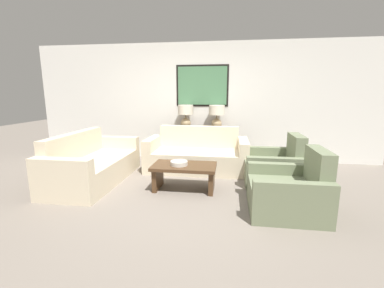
{
  "coord_description": "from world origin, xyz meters",
  "views": [
    {
      "loc": [
        0.62,
        -3.55,
        1.55
      ],
      "look_at": [
        -0.02,
        0.88,
        0.65
      ],
      "focal_mm": 24.0,
      "sensor_mm": 36.0,
      "label": 1
    }
  ],
  "objects_px": {
    "decorative_bowl": "(179,163)",
    "table_lamp_right": "(217,115)",
    "couch_by_side": "(93,165)",
    "table_lamp_left": "(186,115)",
    "armchair_near_camera": "(290,192)",
    "couch_by_back_wall": "(197,156)",
    "coffee_table": "(184,172)",
    "console_table": "(201,146)",
    "armchair_near_back_wall": "(275,167)"
  },
  "relations": [
    {
      "from": "coffee_table",
      "to": "armchair_near_back_wall",
      "type": "relative_size",
      "value": 1.08
    },
    {
      "from": "table_lamp_right",
      "to": "couch_by_back_wall",
      "type": "distance_m",
      "value": 1.08
    },
    {
      "from": "table_lamp_left",
      "to": "armchair_near_back_wall",
      "type": "xyz_separation_m",
      "value": [
        1.78,
        -1.22,
        -0.79
      ]
    },
    {
      "from": "console_table",
      "to": "armchair_near_back_wall",
      "type": "xyz_separation_m",
      "value": [
        1.44,
        -1.22,
        -0.09
      ]
    },
    {
      "from": "couch_by_back_wall",
      "to": "decorative_bowl",
      "type": "xyz_separation_m",
      "value": [
        -0.15,
        -1.15,
        0.16
      ]
    },
    {
      "from": "table_lamp_left",
      "to": "table_lamp_right",
      "type": "bearing_deg",
      "value": 0.0
    },
    {
      "from": "coffee_table",
      "to": "armchair_near_camera",
      "type": "bearing_deg",
      "value": -20.74
    },
    {
      "from": "couch_by_back_wall",
      "to": "armchair_near_camera",
      "type": "bearing_deg",
      "value": -49.68
    },
    {
      "from": "couch_by_side",
      "to": "table_lamp_right",
      "type": "bearing_deg",
      "value": 37.79
    },
    {
      "from": "table_lamp_left",
      "to": "table_lamp_right",
      "type": "relative_size",
      "value": 1.0
    },
    {
      "from": "table_lamp_left",
      "to": "decorative_bowl",
      "type": "relative_size",
      "value": 2.01
    },
    {
      "from": "couch_by_back_wall",
      "to": "coffee_table",
      "type": "distance_m",
      "value": 1.12
    },
    {
      "from": "couch_by_back_wall",
      "to": "coffee_table",
      "type": "xyz_separation_m",
      "value": [
        -0.07,
        -1.12,
        0.01
      ]
    },
    {
      "from": "couch_by_back_wall",
      "to": "armchair_near_back_wall",
      "type": "relative_size",
      "value": 2.13
    },
    {
      "from": "decorative_bowl",
      "to": "armchair_near_back_wall",
      "type": "height_order",
      "value": "armchair_near_back_wall"
    },
    {
      "from": "table_lamp_right",
      "to": "couch_by_side",
      "type": "bearing_deg",
      "value": -142.21
    },
    {
      "from": "console_table",
      "to": "coffee_table",
      "type": "distance_m",
      "value": 1.79
    },
    {
      "from": "table_lamp_left",
      "to": "armchair_near_camera",
      "type": "bearing_deg",
      "value": -52.94
    },
    {
      "from": "table_lamp_right",
      "to": "decorative_bowl",
      "type": "xyz_separation_m",
      "value": [
        -0.49,
        -1.82,
        -0.61
      ]
    },
    {
      "from": "console_table",
      "to": "table_lamp_left",
      "type": "relative_size",
      "value": 2.29
    },
    {
      "from": "coffee_table",
      "to": "decorative_bowl",
      "type": "relative_size",
      "value": 3.7
    },
    {
      "from": "table_lamp_right",
      "to": "armchair_near_back_wall",
      "type": "height_order",
      "value": "table_lamp_right"
    },
    {
      "from": "couch_by_back_wall",
      "to": "armchair_near_camera",
      "type": "xyz_separation_m",
      "value": [
        1.44,
        -1.69,
        -0.02
      ]
    },
    {
      "from": "coffee_table",
      "to": "armchair_near_back_wall",
      "type": "xyz_separation_m",
      "value": [
        1.5,
        0.57,
        -0.02
      ]
    },
    {
      "from": "console_table",
      "to": "table_lamp_right",
      "type": "distance_m",
      "value": 0.78
    },
    {
      "from": "decorative_bowl",
      "to": "table_lamp_right",
      "type": "bearing_deg",
      "value": 74.85
    },
    {
      "from": "couch_by_side",
      "to": "coffee_table",
      "type": "xyz_separation_m",
      "value": [
        1.68,
        -0.17,
        0.01
      ]
    },
    {
      "from": "table_lamp_left",
      "to": "armchair_near_camera",
      "type": "distance_m",
      "value": 3.06
    },
    {
      "from": "couch_by_back_wall",
      "to": "couch_by_side",
      "type": "height_order",
      "value": "same"
    },
    {
      "from": "console_table",
      "to": "couch_by_side",
      "type": "bearing_deg",
      "value": -137.08
    },
    {
      "from": "table_lamp_left",
      "to": "couch_by_side",
      "type": "bearing_deg",
      "value": -130.74
    },
    {
      "from": "table_lamp_right",
      "to": "coffee_table",
      "type": "bearing_deg",
      "value": -103.06
    },
    {
      "from": "table_lamp_left",
      "to": "couch_by_back_wall",
      "type": "height_order",
      "value": "table_lamp_left"
    },
    {
      "from": "table_lamp_left",
      "to": "coffee_table",
      "type": "relative_size",
      "value": 0.54
    },
    {
      "from": "table_lamp_right",
      "to": "couch_by_back_wall",
      "type": "bearing_deg",
      "value": -117.42
    },
    {
      "from": "console_table",
      "to": "couch_by_side",
      "type": "distance_m",
      "value": 2.38
    },
    {
      "from": "couch_by_side",
      "to": "coffee_table",
      "type": "bearing_deg",
      "value": -5.77
    },
    {
      "from": "couch_by_side",
      "to": "coffee_table",
      "type": "height_order",
      "value": "couch_by_side"
    },
    {
      "from": "decorative_bowl",
      "to": "armchair_near_back_wall",
      "type": "distance_m",
      "value": 1.7
    },
    {
      "from": "couch_by_side",
      "to": "coffee_table",
      "type": "distance_m",
      "value": 1.68
    },
    {
      "from": "decorative_bowl",
      "to": "armchair_near_camera",
      "type": "height_order",
      "value": "armchair_near_camera"
    },
    {
      "from": "table_lamp_right",
      "to": "armchair_near_camera",
      "type": "xyz_separation_m",
      "value": [
        1.09,
        -2.36,
        -0.79
      ]
    },
    {
      "from": "table_lamp_left",
      "to": "couch_by_side",
      "type": "xyz_separation_m",
      "value": [
        -1.4,
        -1.62,
        -0.77
      ]
    },
    {
      "from": "console_table",
      "to": "coffee_table",
      "type": "relative_size",
      "value": 1.25
    },
    {
      "from": "console_table",
      "to": "couch_by_back_wall",
      "type": "distance_m",
      "value": 0.67
    },
    {
      "from": "console_table",
      "to": "coffee_table",
      "type": "height_order",
      "value": "console_table"
    },
    {
      "from": "decorative_bowl",
      "to": "armchair_near_camera",
      "type": "xyz_separation_m",
      "value": [
        1.58,
        -0.54,
        -0.18
      ]
    },
    {
      "from": "couch_by_back_wall",
      "to": "table_lamp_left",
      "type": "bearing_deg",
      "value": 117.42
    },
    {
      "from": "table_lamp_left",
      "to": "coffee_table",
      "type": "distance_m",
      "value": 1.97
    },
    {
      "from": "couch_by_back_wall",
      "to": "coffee_table",
      "type": "bearing_deg",
      "value": -93.49
    }
  ]
}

